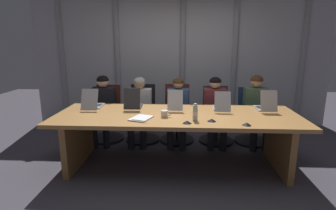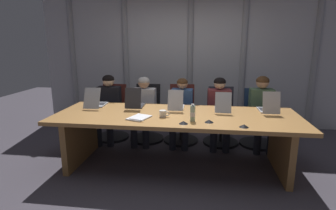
{
  "view_description": "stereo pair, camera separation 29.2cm",
  "coord_description": "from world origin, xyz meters",
  "views": [
    {
      "loc": [
        0.07,
        -3.55,
        1.72
      ],
      "look_at": [
        -0.13,
        0.11,
        0.86
      ],
      "focal_mm": 28.9,
      "sensor_mm": 36.0,
      "label": 1
    },
    {
      "loc": [
        0.36,
        -3.53,
        1.72
      ],
      "look_at": [
        -0.13,
        0.11,
        0.86
      ],
      "focal_mm": 28.9,
      "sensor_mm": 36.0,
      "label": 2
    }
  ],
  "objects": [
    {
      "name": "laptop_right_end",
      "position": [
        1.26,
        0.29,
        0.82
      ],
      "size": [
        0.24,
        0.41,
        0.31
      ],
      "rotation": [
        0.0,
        0.0,
        1.6
      ],
      "color": "#BCBCC1",
      "rests_on": "conference_table"
    },
    {
      "name": "water_bottle_primary",
      "position": [
        0.23,
        -0.29,
        0.86
      ],
      "size": [
        0.06,
        0.06,
        0.22
      ],
      "color": "#ADD1B2",
      "rests_on": "conference_table"
    },
    {
      "name": "conference_mic_middle",
      "position": [
        0.13,
        -0.42,
        0.78
      ],
      "size": [
        0.11,
        0.11,
        0.03
      ],
      "primitive_type": "cone",
      "color": "black",
      "rests_on": "conference_table"
    },
    {
      "name": "curtain_backdrop",
      "position": [
        -0.0,
        2.07,
        1.42
      ],
      "size": [
        6.04,
        0.17,
        2.83
      ],
      "color": "#B2B2B7",
      "rests_on": "ground_plane"
    },
    {
      "name": "office_chair_center",
      "position": [
        -0.02,
        1.04,
        0.37
      ],
      "size": [
        0.6,
        0.6,
        0.99
      ],
      "rotation": [
        0.0,
        0.0,
        -1.55
      ],
      "color": "#511E19",
      "rests_on": "ground_plane"
    },
    {
      "name": "laptop_left_mid",
      "position": [
        -0.65,
        0.32,
        0.82
      ],
      "size": [
        0.25,
        0.41,
        0.31
      ],
      "rotation": [
        0.0,
        0.0,
        1.61
      ],
      "color": "#2D2D33",
      "rests_on": "conference_table"
    },
    {
      "name": "office_chair_right_mid",
      "position": [
        0.67,
        1.04,
        0.36
      ],
      "size": [
        0.6,
        0.6,
        0.96
      ],
      "rotation": [
        0.0,
        0.0,
        -1.51
      ],
      "color": "#2D2D38",
      "rests_on": "ground_plane"
    },
    {
      "name": "person_right_end",
      "position": [
        1.3,
        0.88,
        0.68
      ],
      "size": [
        0.39,
        0.56,
        1.18
      ],
      "rotation": [
        0.0,
        0.0,
        -1.53
      ],
      "color": "#4C6B4C",
      "rests_on": "ground_plane"
    },
    {
      "name": "person_center",
      "position": [
        -0.01,
        0.87,
        0.64
      ],
      "size": [
        0.38,
        0.55,
        1.13
      ],
      "rotation": [
        0.0,
        0.0,
        -1.61
      ],
      "color": "#335184",
      "rests_on": "ground_plane"
    },
    {
      "name": "person_left_end",
      "position": [
        -1.29,
        0.88,
        0.67
      ],
      "size": [
        0.42,
        0.56,
        1.16
      ],
      "rotation": [
        0.0,
        0.0,
        -1.51
      ],
      "color": "black",
      "rests_on": "ground_plane"
    },
    {
      "name": "office_chair_right_end",
      "position": [
        1.29,
        1.04,
        0.35
      ],
      "size": [
        0.6,
        0.6,
        0.94
      ],
      "rotation": [
        0.0,
        0.0,
        -1.5
      ],
      "color": "navy",
      "rests_on": "ground_plane"
    },
    {
      "name": "conference_mic_left_side",
      "position": [
        0.44,
        -0.33,
        0.78
      ],
      "size": [
        0.11,
        0.11,
        0.03
      ],
      "primitive_type": "cone",
      "color": "black",
      "rests_on": "conference_table"
    },
    {
      "name": "person_left_mid",
      "position": [
        -0.66,
        0.88,
        0.65
      ],
      "size": [
        0.41,
        0.55,
        1.14
      ],
      "rotation": [
        0.0,
        0.0,
        -1.56
      ],
      "color": "silver",
      "rests_on": "ground_plane"
    },
    {
      "name": "conference_table",
      "position": [
        0.0,
        0.0,
        0.6
      ],
      "size": [
        3.3,
        1.18,
        0.76
      ],
      "color": "#B77F42",
      "rests_on": "ground_plane"
    },
    {
      "name": "laptop_right_mid",
      "position": [
        0.64,
        0.28,
        0.82
      ],
      "size": [
        0.23,
        0.43,
        0.29
      ],
      "rotation": [
        0.0,
        0.0,
        1.54
      ],
      "color": "#A8ADB7",
      "rests_on": "conference_table"
    },
    {
      "name": "office_chair_left_mid",
      "position": [
        -0.63,
        1.04,
        0.37
      ],
      "size": [
        0.6,
        0.6,
        0.98
      ],
      "rotation": [
        0.0,
        0.0,
        -1.53
      ],
      "color": "black",
      "rests_on": "ground_plane"
    },
    {
      "name": "laptop_center",
      "position": [
        -0.03,
        0.31,
        0.82
      ],
      "size": [
        0.22,
        0.42,
        0.3
      ],
      "rotation": [
        0.0,
        0.0,
        1.59
      ],
      "color": "#BCBCC1",
      "rests_on": "conference_table"
    },
    {
      "name": "laptop_left_end",
      "position": [
        -1.26,
        0.3,
        0.82
      ],
      "size": [
        0.25,
        0.49,
        0.3
      ],
      "rotation": [
        0.0,
        0.0,
        1.61
      ],
      "color": "#A8ADB7",
      "rests_on": "conference_table"
    },
    {
      "name": "conference_mic_right_side",
      "position": [
        0.83,
        -0.47,
        0.78
      ],
      "size": [
        0.11,
        0.11,
        0.03
      ],
      "primitive_type": "cone",
      "color": "black",
      "rests_on": "conference_table"
    },
    {
      "name": "person_right_mid",
      "position": [
        0.62,
        0.88,
        0.66
      ],
      "size": [
        0.41,
        0.56,
        1.15
      ],
      "rotation": [
        0.0,
        0.0,
        -1.52
      ],
      "color": "brown",
      "rests_on": "ground_plane"
    },
    {
      "name": "ground_plane",
      "position": [
        0.0,
        0.0,
        0.0
      ],
      "size": [
        12.08,
        12.08,
        0.0
      ],
      "primitive_type": "plane",
      "color": "#47424C"
    },
    {
      "name": "spiral_notepad",
      "position": [
        -0.45,
        -0.26,
        0.77
      ],
      "size": [
        0.31,
        0.36,
        0.03
      ],
      "rotation": [
        0.0,
        0.0,
        -0.35
      ],
      "color": "silver",
      "rests_on": "conference_table"
    },
    {
      "name": "office_chair_left_end",
      "position": [
        -1.28,
        1.04,
        0.36
      ],
      "size": [
        0.6,
        0.6,
        0.96
      ],
      "rotation": [
        0.0,
        0.0,
        -1.58
      ],
      "color": "#511E19",
      "rests_on": "ground_plane"
    },
    {
      "name": "coffee_mug_near",
      "position": [
        -0.16,
        -0.15,
        0.8
      ],
      "size": [
        0.14,
        0.09,
        0.09
      ],
      "color": "white",
      "rests_on": "conference_table"
    }
  ]
}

